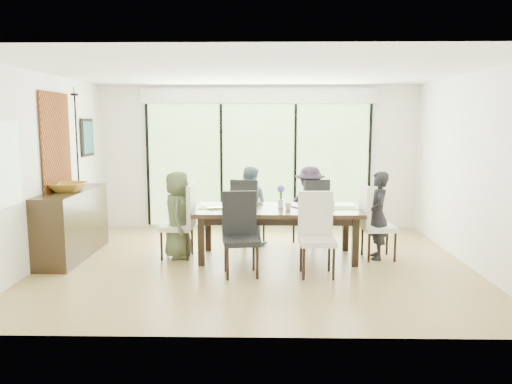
{
  "coord_description": "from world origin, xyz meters",
  "views": [
    {
      "loc": [
        0.14,
        -6.96,
        2.01
      ],
      "look_at": [
        0.0,
        0.25,
        1.0
      ],
      "focal_mm": 35.0,
      "sensor_mm": 36.0,
      "label": 1
    }
  ],
  "objects_px": {
    "table_top": "(278,210)",
    "person_right_end": "(378,215)",
    "chair_far_left": "(249,211)",
    "person_far_left": "(249,206)",
    "vase": "(281,203)",
    "chair_left_end": "(177,221)",
    "chair_right_end": "(379,222)",
    "cup_c": "(331,204)",
    "sideboard": "(72,224)",
    "bowl": "(67,187)",
    "chair_far_right": "(310,211)",
    "person_left_end": "(178,215)",
    "laptop": "(219,208)",
    "chair_near_left": "(241,234)",
    "person_far_right": "(310,206)",
    "chair_near_right": "(317,235)",
    "cup_a": "(231,203)",
    "cup_b": "(288,206)"
  },
  "relations": [
    {
      "from": "bowl",
      "to": "chair_left_end",
      "type": "bearing_deg",
      "value": 3.14
    },
    {
      "from": "chair_right_end",
      "to": "chair_near_right",
      "type": "bearing_deg",
      "value": 127.29
    },
    {
      "from": "person_left_end",
      "to": "person_right_end",
      "type": "distance_m",
      "value": 2.96
    },
    {
      "from": "chair_left_end",
      "to": "chair_near_right",
      "type": "height_order",
      "value": "same"
    },
    {
      "from": "laptop",
      "to": "chair_far_left",
      "type": "bearing_deg",
      "value": 49.47
    },
    {
      "from": "person_far_right",
      "to": "cup_b",
      "type": "relative_size",
      "value": 12.9
    },
    {
      "from": "chair_left_end",
      "to": "chair_right_end",
      "type": "distance_m",
      "value": 3.0
    },
    {
      "from": "person_far_left",
      "to": "sideboard",
      "type": "xyz_separation_m",
      "value": [
        -2.63,
        -0.82,
        -0.15
      ]
    },
    {
      "from": "chair_near_right",
      "to": "sideboard",
      "type": "bearing_deg",
      "value": 164.77
    },
    {
      "from": "person_far_right",
      "to": "cup_a",
      "type": "xyz_separation_m",
      "value": [
        -1.25,
        -0.68,
        0.15
      ]
    },
    {
      "from": "vase",
      "to": "cup_a",
      "type": "distance_m",
      "value": 0.76
    },
    {
      "from": "person_far_left",
      "to": "table_top",
      "type": "bearing_deg",
      "value": 130.43
    },
    {
      "from": "chair_right_end",
      "to": "person_left_end",
      "type": "xyz_separation_m",
      "value": [
        -2.98,
        -0.0,
        0.1
      ]
    },
    {
      "from": "chair_left_end",
      "to": "sideboard",
      "type": "xyz_separation_m",
      "value": [
        -1.58,
        0.01,
        -0.05
      ]
    },
    {
      "from": "chair_right_end",
      "to": "chair_far_right",
      "type": "xyz_separation_m",
      "value": [
        -0.95,
        0.85,
        0.0
      ]
    },
    {
      "from": "chair_far_left",
      "to": "person_far_left",
      "type": "distance_m",
      "value": 0.1
    },
    {
      "from": "table_top",
      "to": "cup_a",
      "type": "height_order",
      "value": "cup_a"
    },
    {
      "from": "table_top",
      "to": "laptop",
      "type": "bearing_deg",
      "value": -173.29
    },
    {
      "from": "person_right_end",
      "to": "cup_b",
      "type": "height_order",
      "value": "person_right_end"
    },
    {
      "from": "chair_near_left",
      "to": "cup_c",
      "type": "xyz_separation_m",
      "value": [
        1.3,
        0.97,
        0.25
      ]
    },
    {
      "from": "cup_c",
      "to": "person_right_end",
      "type": "bearing_deg",
      "value": -8.37
    },
    {
      "from": "laptop",
      "to": "bowl",
      "type": "distance_m",
      "value": 2.25
    },
    {
      "from": "chair_far_left",
      "to": "laptop",
      "type": "relative_size",
      "value": 3.33
    },
    {
      "from": "chair_near_left",
      "to": "person_far_right",
      "type": "height_order",
      "value": "person_far_right"
    },
    {
      "from": "chair_right_end",
      "to": "person_far_right",
      "type": "relative_size",
      "value": 0.85
    },
    {
      "from": "vase",
      "to": "table_top",
      "type": "bearing_deg",
      "value": -135.0
    },
    {
      "from": "chair_near_left",
      "to": "person_far_right",
      "type": "distance_m",
      "value": 2.0
    },
    {
      "from": "chair_near_left",
      "to": "bowl",
      "type": "relative_size",
      "value": 2.08
    },
    {
      "from": "vase",
      "to": "bowl",
      "type": "xyz_separation_m",
      "value": [
        -3.13,
        -0.14,
        0.26
      ]
    },
    {
      "from": "table_top",
      "to": "chair_near_left",
      "type": "bearing_deg",
      "value": -119.89
    },
    {
      "from": "chair_far_left",
      "to": "person_far_left",
      "type": "bearing_deg",
      "value": 109.1
    },
    {
      "from": "chair_left_end",
      "to": "chair_far_left",
      "type": "distance_m",
      "value": 1.35
    },
    {
      "from": "chair_far_left",
      "to": "vase",
      "type": "bearing_deg",
      "value": 141.1
    },
    {
      "from": "chair_near_left",
      "to": "chair_left_end",
      "type": "bearing_deg",
      "value": 130.48
    },
    {
      "from": "person_left_end",
      "to": "laptop",
      "type": "xyz_separation_m",
      "value": [
        0.63,
        -0.1,
        0.12
      ]
    },
    {
      "from": "chair_near_right",
      "to": "vase",
      "type": "relative_size",
      "value": 9.17
    },
    {
      "from": "person_right_end",
      "to": "chair_left_end",
      "type": "bearing_deg",
      "value": -85.05
    },
    {
      "from": "chair_far_right",
      "to": "person_right_end",
      "type": "relative_size",
      "value": 0.85
    },
    {
      "from": "vase",
      "to": "person_far_right",
      "type": "bearing_deg",
      "value": 57.34
    },
    {
      "from": "table_top",
      "to": "person_right_end",
      "type": "xyz_separation_m",
      "value": [
        1.48,
        0.0,
        -0.08
      ]
    },
    {
      "from": "chair_near_left",
      "to": "laptop",
      "type": "relative_size",
      "value": 3.33
    },
    {
      "from": "chair_left_end",
      "to": "cup_c",
      "type": "xyz_separation_m",
      "value": [
        2.3,
        0.1,
        0.25
      ]
    },
    {
      "from": "vase",
      "to": "cup_c",
      "type": "height_order",
      "value": "vase"
    },
    {
      "from": "chair_near_left",
      "to": "bowl",
      "type": "height_order",
      "value": "bowl"
    },
    {
      "from": "chair_far_right",
      "to": "laptop",
      "type": "height_order",
      "value": "chair_far_right"
    },
    {
      "from": "table_top",
      "to": "chair_far_left",
      "type": "relative_size",
      "value": 2.18
    },
    {
      "from": "chair_near_left",
      "to": "bowl",
      "type": "xyz_separation_m",
      "value": [
        -2.58,
        0.78,
        0.52
      ]
    },
    {
      "from": "person_far_left",
      "to": "cup_c",
      "type": "bearing_deg",
      "value": 161.68
    },
    {
      "from": "chair_far_left",
      "to": "chair_near_left",
      "type": "distance_m",
      "value": 1.72
    },
    {
      "from": "person_far_left",
      "to": "bowl",
      "type": "distance_m",
      "value": 2.81
    }
  ]
}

